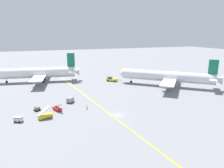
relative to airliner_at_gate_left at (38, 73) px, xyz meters
The scene contains 11 objects.
ground_plane 67.82m from the airliner_at_gate_left, 69.36° to the right, with size 600.00×600.00×0.00m, color gray.
taxiway_stripe 57.40m from the airliner_at_gate_left, 68.75° to the right, with size 0.50×120.00×0.01m, color yellow.
airliner_at_gate_left is the anchor object (origin of this frame).
airliner_being_pushed 73.03m from the airliner_at_gate_left, 29.14° to the right, with size 43.68×40.59×15.18m.
pushback_tug 43.03m from the airliner_at_gate_left, 19.38° to the right, with size 7.71×7.66×2.80m.
gse_belt_loader_portside 51.90m from the airliner_at_gate_left, 84.71° to the right, with size 3.19×5.02×3.02m.
gse_stair_truck_yellow 57.37m from the airliner_at_gate_left, 89.83° to the right, with size 4.94×3.36×4.06m.
gse_container_dolly_flat 45.66m from the airliner_at_gate_left, 76.29° to the right, with size 3.71×3.87×2.15m.
gse_gpu_cart_small 49.26m from the airliner_at_gate_left, 92.51° to the right, with size 2.61×2.40×1.90m.
gse_baggage_cart_trailing 57.74m from the airliner_at_gate_left, 98.00° to the right, with size 3.15×2.70×1.71m.
ground_crew_marshaller_foreground 56.29m from the airliner_at_gate_left, 74.21° to the right, with size 0.36×0.47×1.61m.
Camera 1 is at (-25.78, -61.13, 27.45)m, focal length 32.80 mm.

